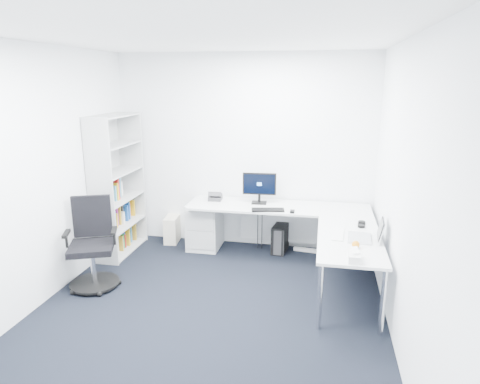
% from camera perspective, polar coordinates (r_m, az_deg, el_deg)
% --- Properties ---
extents(ground, '(4.20, 4.20, 0.00)m').
position_cam_1_polar(ground, '(4.54, -4.60, -16.26)').
color(ground, black).
extents(ceiling, '(4.20, 4.20, 0.00)m').
position_cam_1_polar(ceiling, '(3.91, -5.46, 20.08)').
color(ceiling, white).
extents(wall_back, '(3.60, 0.02, 2.70)m').
position_cam_1_polar(wall_back, '(6.02, 0.53, 5.33)').
color(wall_back, white).
rests_on(wall_back, ground).
extents(wall_front, '(3.60, 0.02, 2.70)m').
position_cam_1_polar(wall_front, '(2.20, -20.61, -12.81)').
color(wall_front, white).
rests_on(wall_front, ground).
extents(wall_left, '(0.02, 4.20, 2.70)m').
position_cam_1_polar(wall_left, '(4.82, -26.03, 1.47)').
color(wall_left, white).
rests_on(wall_left, ground).
extents(wall_right, '(0.02, 4.20, 2.70)m').
position_cam_1_polar(wall_right, '(3.93, 21.15, -0.76)').
color(wall_right, white).
rests_on(wall_right, ground).
extents(l_desk, '(2.40, 1.34, 0.70)m').
position_cam_1_polar(l_desk, '(5.53, 4.80, -6.33)').
color(l_desk, silver).
rests_on(l_desk, ground).
extents(drawer_pedestal, '(0.43, 0.54, 0.66)m').
position_cam_1_polar(drawer_pedestal, '(6.13, -4.67, -4.37)').
color(drawer_pedestal, silver).
rests_on(drawer_pedestal, ground).
extents(bookshelf, '(0.37, 0.95, 1.90)m').
position_cam_1_polar(bookshelf, '(6.01, -16.07, 0.85)').
color(bookshelf, '#AEB1B0').
rests_on(bookshelf, ground).
extents(task_chair, '(0.75, 0.75, 1.04)m').
position_cam_1_polar(task_chair, '(5.17, -19.22, -6.67)').
color(task_chair, black).
rests_on(task_chair, ground).
extents(black_pc_tower, '(0.22, 0.41, 0.39)m').
position_cam_1_polar(black_pc_tower, '(6.03, 5.38, -6.13)').
color(black_pc_tower, black).
rests_on(black_pc_tower, ground).
extents(beige_pc_tower, '(0.22, 0.42, 0.38)m').
position_cam_1_polar(beige_pc_tower, '(6.46, -8.96, -4.82)').
color(beige_pc_tower, beige).
rests_on(beige_pc_tower, ground).
extents(power_strip, '(0.38, 0.12, 0.04)m').
position_cam_1_polar(power_strip, '(6.12, 8.94, -7.65)').
color(power_strip, silver).
rests_on(power_strip, ground).
extents(monitor, '(0.46, 0.18, 0.43)m').
position_cam_1_polar(monitor, '(5.78, 2.59, 0.56)').
color(monitor, black).
rests_on(monitor, l_desk).
extents(black_keyboard, '(0.44, 0.22, 0.02)m').
position_cam_1_polar(black_keyboard, '(5.52, 3.73, -2.40)').
color(black_keyboard, black).
rests_on(black_keyboard, l_desk).
extents(mouse, '(0.06, 0.09, 0.03)m').
position_cam_1_polar(mouse, '(5.47, 6.99, -2.59)').
color(mouse, black).
rests_on(mouse, l_desk).
extents(desk_phone, '(0.19, 0.19, 0.12)m').
position_cam_1_polar(desk_phone, '(5.98, -3.32, -0.51)').
color(desk_phone, '#2D2D30').
rests_on(desk_phone, l_desk).
extents(laptop, '(0.37, 0.36, 0.25)m').
position_cam_1_polar(laptop, '(4.69, 15.72, -4.61)').
color(laptop, '#B8BBBF').
rests_on(laptop, l_desk).
extents(white_keyboard, '(0.15, 0.42, 0.01)m').
position_cam_1_polar(white_keyboard, '(4.79, 12.97, -5.49)').
color(white_keyboard, silver).
rests_on(white_keyboard, l_desk).
extents(headphones, '(0.15, 0.21, 0.05)m').
position_cam_1_polar(headphones, '(5.15, 15.91, -4.03)').
color(headphones, black).
rests_on(headphones, l_desk).
extents(orange_fruit, '(0.08, 0.08, 0.08)m').
position_cam_1_polar(orange_fruit, '(4.45, 15.17, -6.78)').
color(orange_fruit, orange).
rests_on(orange_fruit, l_desk).
extents(tissue_box, '(0.11, 0.21, 0.07)m').
position_cam_1_polar(tissue_box, '(4.16, 14.98, -8.37)').
color(tissue_box, silver).
rests_on(tissue_box, l_desk).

